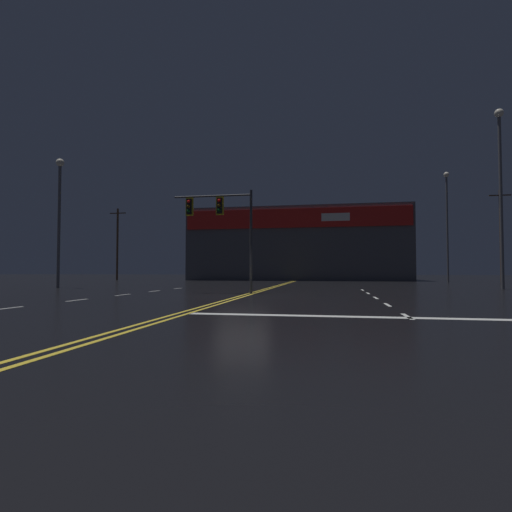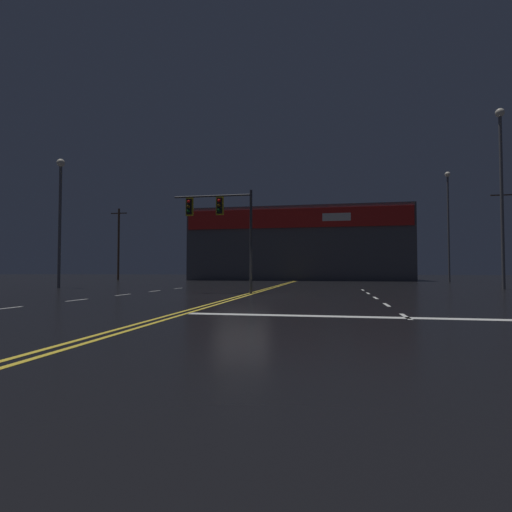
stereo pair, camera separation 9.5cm
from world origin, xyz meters
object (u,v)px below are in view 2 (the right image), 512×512
Objects in this scene: traffic_signal_median at (219,215)px; streetlight_far_left at (60,205)px; streetlight_far_right at (448,213)px.

traffic_signal_median is 13.52m from streetlight_far_left.
streetlight_far_right is at bearing 33.01° from streetlight_far_left.
streetlight_far_left is at bearing -146.99° from streetlight_far_right.
streetlight_far_right reaches higher than streetlight_far_left.
traffic_signal_median is 0.60× the size of streetlight_far_left.
traffic_signal_median is 0.47× the size of streetlight_far_right.
traffic_signal_median is 30.29m from streetlight_far_right.
streetlight_far_right is (30.74, 19.97, 1.40)m from streetlight_far_left.
streetlight_far_left is at bearing 161.73° from traffic_signal_median.
streetlight_far_left is 36.68m from streetlight_far_right.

